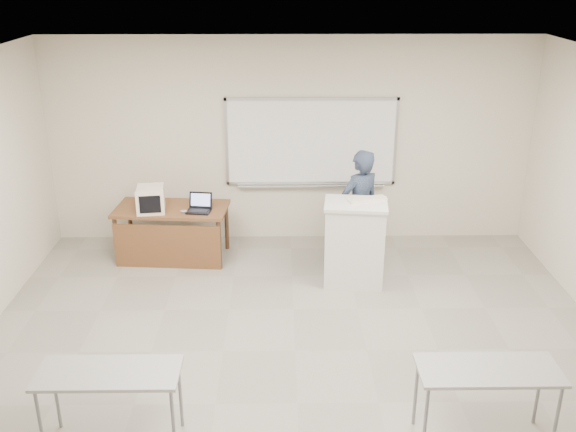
{
  "coord_description": "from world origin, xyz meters",
  "views": [
    {
      "loc": [
        -0.15,
        -5.02,
        3.92
      ],
      "look_at": [
        -0.06,
        2.2,
        1.05
      ],
      "focal_mm": 40.0,
      "sensor_mm": 36.0,
      "label": 1
    }
  ],
  "objects_px": {
    "whiteboard": "(311,143)",
    "crt_monitor": "(151,199)",
    "podium": "(354,243)",
    "mouse": "(184,211)",
    "instructor_desk": "(171,223)",
    "presenter": "(359,209)",
    "keyboard": "(367,199)",
    "laptop": "(199,207)"
  },
  "relations": [
    {
      "from": "whiteboard",
      "to": "crt_monitor",
      "type": "relative_size",
      "value": 5.93
    },
    {
      "from": "podium",
      "to": "mouse",
      "type": "distance_m",
      "value": 2.35
    },
    {
      "from": "whiteboard",
      "to": "instructor_desk",
      "type": "relative_size",
      "value": 1.61
    },
    {
      "from": "presenter",
      "to": "keyboard",
      "type": "bearing_deg",
      "value": 63.87
    },
    {
      "from": "keyboard",
      "to": "laptop",
      "type": "bearing_deg",
      "value": 148.37
    },
    {
      "from": "whiteboard",
      "to": "crt_monitor",
      "type": "distance_m",
      "value": 2.42
    },
    {
      "from": "instructor_desk",
      "to": "mouse",
      "type": "xyz_separation_m",
      "value": [
        0.2,
        -0.09,
        0.21
      ]
    },
    {
      "from": "whiteboard",
      "to": "mouse",
      "type": "xyz_separation_m",
      "value": [
        -1.76,
        -0.87,
        -0.71
      ]
    },
    {
      "from": "instructor_desk",
      "to": "crt_monitor",
      "type": "relative_size",
      "value": 3.68
    },
    {
      "from": "mouse",
      "to": "keyboard",
      "type": "relative_size",
      "value": 0.19
    },
    {
      "from": "crt_monitor",
      "to": "mouse",
      "type": "relative_size",
      "value": 4.39
    },
    {
      "from": "podium",
      "to": "presenter",
      "type": "bearing_deg",
      "value": 83.94
    },
    {
      "from": "laptop",
      "to": "keyboard",
      "type": "height_order",
      "value": "keyboard"
    },
    {
      "from": "podium",
      "to": "mouse",
      "type": "relative_size",
      "value": 11.62
    },
    {
      "from": "keyboard",
      "to": "instructor_desk",
      "type": "bearing_deg",
      "value": 150.3
    },
    {
      "from": "podium",
      "to": "mouse",
      "type": "xyz_separation_m",
      "value": [
        -2.26,
        0.6,
        0.21
      ]
    },
    {
      "from": "instructor_desk",
      "to": "presenter",
      "type": "relative_size",
      "value": 0.94
    },
    {
      "from": "whiteboard",
      "to": "podium",
      "type": "xyz_separation_m",
      "value": [
        0.5,
        -1.47,
        -0.92
      ]
    },
    {
      "from": "whiteboard",
      "to": "instructor_desk",
      "type": "bearing_deg",
      "value": -158.33
    },
    {
      "from": "instructor_desk",
      "to": "presenter",
      "type": "bearing_deg",
      "value": 0.74
    },
    {
      "from": "whiteboard",
      "to": "keyboard",
      "type": "distance_m",
      "value": 1.57
    },
    {
      "from": "laptop",
      "to": "keyboard",
      "type": "distance_m",
      "value": 2.31
    },
    {
      "from": "instructor_desk",
      "to": "mouse",
      "type": "bearing_deg",
      "value": -19.21
    },
    {
      "from": "whiteboard",
      "to": "instructor_desk",
      "type": "xyz_separation_m",
      "value": [
        -1.96,
        -0.78,
        -0.92
      ]
    },
    {
      "from": "laptop",
      "to": "keyboard",
      "type": "relative_size",
      "value": 0.64
    },
    {
      "from": "podium",
      "to": "presenter",
      "type": "xyz_separation_m",
      "value": [
        0.11,
        0.52,
        0.27
      ]
    },
    {
      "from": "podium",
      "to": "instructor_desk",
      "type": "bearing_deg",
      "value": 170.83
    },
    {
      "from": "mouse",
      "to": "crt_monitor",
      "type": "bearing_deg",
      "value": -178.64
    },
    {
      "from": "crt_monitor",
      "to": "presenter",
      "type": "relative_size",
      "value": 0.25
    },
    {
      "from": "podium",
      "to": "presenter",
      "type": "relative_size",
      "value": 0.67
    },
    {
      "from": "instructor_desk",
      "to": "crt_monitor",
      "type": "height_order",
      "value": "crt_monitor"
    },
    {
      "from": "instructor_desk",
      "to": "presenter",
      "type": "height_order",
      "value": "presenter"
    },
    {
      "from": "mouse",
      "to": "laptop",
      "type": "bearing_deg",
      "value": 31.27
    },
    {
      "from": "laptop",
      "to": "presenter",
      "type": "distance_m",
      "value": 2.18
    },
    {
      "from": "crt_monitor",
      "to": "keyboard",
      "type": "distance_m",
      "value": 2.93
    },
    {
      "from": "podium",
      "to": "presenter",
      "type": "distance_m",
      "value": 0.59
    },
    {
      "from": "whiteboard",
      "to": "keyboard",
      "type": "height_order",
      "value": "whiteboard"
    },
    {
      "from": "instructor_desk",
      "to": "keyboard",
      "type": "bearing_deg",
      "value": -8.59
    },
    {
      "from": "instructor_desk",
      "to": "podium",
      "type": "xyz_separation_m",
      "value": [
        2.46,
        -0.69,
        -0.0
      ]
    },
    {
      "from": "instructor_desk",
      "to": "podium",
      "type": "height_order",
      "value": "podium"
    },
    {
      "from": "crt_monitor",
      "to": "mouse",
      "type": "bearing_deg",
      "value": -16.78
    },
    {
      "from": "podium",
      "to": "crt_monitor",
      "type": "xyz_separation_m",
      "value": [
        -2.71,
        0.68,
        0.36
      ]
    }
  ]
}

